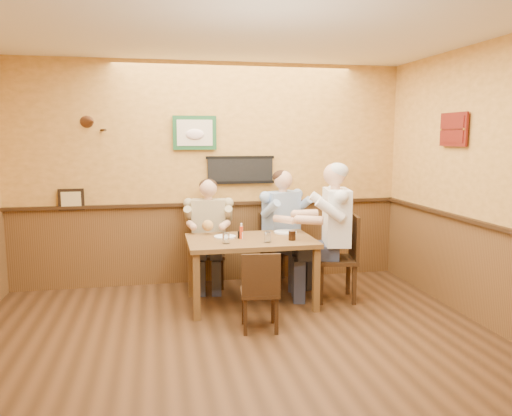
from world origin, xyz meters
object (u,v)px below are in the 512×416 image
(chair_back_right, at_px, (281,248))
(cola_tumbler, at_px, (292,236))
(diner_white_elder, at_px, (336,239))
(diner_blue_polo, at_px, (281,233))
(water_glass_left, at_px, (226,238))
(dining_table, at_px, (251,247))
(water_glass_mid, at_px, (268,237))
(pepper_shaker, at_px, (239,235))
(chair_back_left, at_px, (209,253))
(salt_shaker, at_px, (242,235))
(chair_right_end, at_px, (336,258))
(chair_near_side, at_px, (260,290))
(diner_tan_shirt, at_px, (209,239))
(hot_sauce_bottle, at_px, (241,232))

(chair_back_right, height_order, cola_tumbler, chair_back_right)
(chair_back_right, relative_size, diner_white_elder, 0.65)
(chair_back_right, distance_m, diner_blue_polo, 0.20)
(diner_blue_polo, distance_m, cola_tumbler, 0.89)
(diner_blue_polo, height_order, water_glass_left, diner_blue_polo)
(dining_table, height_order, water_glass_mid, water_glass_mid)
(water_glass_left, height_order, pepper_shaker, water_glass_left)
(diner_blue_polo, distance_m, pepper_shaker, 0.94)
(chair_back_left, xyz_separation_m, water_glass_left, (0.08, -0.94, 0.38))
(dining_table, distance_m, salt_shaker, 0.17)
(chair_right_end, height_order, chair_near_side, chair_right_end)
(diner_white_elder, height_order, pepper_shaker, diner_white_elder)
(diner_white_elder, distance_m, cola_tumbler, 0.58)
(salt_shaker, bearing_deg, dining_table, -5.20)
(cola_tumbler, bearing_deg, diner_blue_polo, 83.35)
(chair_back_left, bearing_deg, chair_right_end, -22.43)
(dining_table, xyz_separation_m, salt_shaker, (-0.10, 0.01, 0.13))
(diner_tan_shirt, distance_m, water_glass_left, 0.97)
(water_glass_left, bearing_deg, diner_tan_shirt, 95.00)
(diner_blue_polo, relative_size, water_glass_mid, 11.80)
(pepper_shaker, bearing_deg, water_glass_mid, -43.82)
(cola_tumbler, bearing_deg, pepper_shaker, 159.32)
(diner_white_elder, relative_size, pepper_shaker, 17.21)
(chair_right_end, distance_m, water_glass_mid, 0.91)
(diner_white_elder, height_order, hot_sauce_bottle, diner_white_elder)
(pepper_shaker, bearing_deg, diner_tan_shirt, 110.24)
(diner_white_elder, xyz_separation_m, pepper_shaker, (-1.11, 0.08, 0.08))
(chair_back_left, relative_size, salt_shaker, 10.85)
(cola_tumbler, distance_m, pepper_shaker, 0.59)
(diner_white_elder, xyz_separation_m, hot_sauce_bottle, (-1.09, 0.06, 0.12))
(diner_tan_shirt, distance_m, pepper_shaker, 0.78)
(diner_blue_polo, bearing_deg, salt_shaker, -157.47)
(diner_tan_shirt, relative_size, salt_shaker, 15.50)
(diner_blue_polo, bearing_deg, dining_table, -152.20)
(dining_table, height_order, water_glass_left, water_glass_left)
(diner_blue_polo, xyz_separation_m, cola_tumbler, (-0.10, -0.87, 0.15))
(chair_back_left, distance_m, salt_shaker, 0.87)
(chair_back_left, bearing_deg, chair_back_right, 4.35)
(chair_right_end, relative_size, diner_blue_polo, 0.76)
(cola_tumbler, relative_size, pepper_shaker, 1.26)
(diner_blue_polo, relative_size, diner_white_elder, 0.92)
(water_glass_left, xyz_separation_m, pepper_shaker, (0.18, 0.23, -0.02))
(chair_near_side, distance_m, pepper_shaker, 0.89)
(diner_blue_polo, bearing_deg, hot_sauce_bottle, -157.69)
(chair_back_right, height_order, chair_near_side, chair_back_right)
(diner_white_elder, bearing_deg, dining_table, -81.44)
(water_glass_left, xyz_separation_m, hot_sauce_bottle, (0.20, 0.21, 0.02))
(diner_blue_polo, xyz_separation_m, hot_sauce_bottle, (-0.63, -0.69, 0.17))
(cola_tumbler, bearing_deg, diner_white_elder, 12.84)
(diner_tan_shirt, distance_m, water_glass_mid, 1.12)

